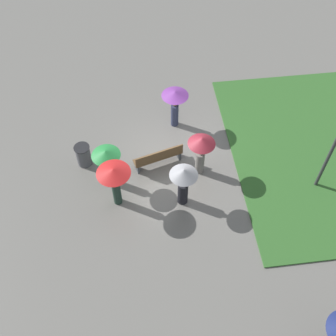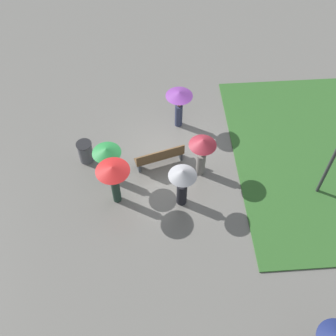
# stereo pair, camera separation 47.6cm
# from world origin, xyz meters

# --- Properties ---
(ground_plane) EXTENTS (90.00, 90.00, 0.00)m
(ground_plane) POSITION_xyz_m (0.00, 0.00, 0.00)
(ground_plane) COLOR #66635E
(lawn_patch_near) EXTENTS (6.05, 9.15, 0.06)m
(lawn_patch_near) POSITION_xyz_m (-5.52, 0.19, 0.03)
(lawn_patch_near) COLOR #2D5B26
(lawn_patch_near) RESTS_ON ground_plane
(park_bench) EXTENTS (1.96, 0.93, 0.90)m
(park_bench) POSITION_xyz_m (0.47, 0.05, 0.47)
(park_bench) COLOR brown
(park_bench) RESTS_ON ground_plane
(trash_bin) EXTENTS (0.60, 0.60, 0.93)m
(trash_bin) POSITION_xyz_m (3.32, -0.40, 0.47)
(trash_bin) COLOR #4C4C51
(trash_bin) RESTS_ON ground_plane
(crowd_person_green) EXTENTS (1.04, 1.04, 1.78)m
(crowd_person_green) POSITION_xyz_m (2.36, 0.63, 1.30)
(crowd_person_green) COLOR #1E3328
(crowd_person_green) RESTS_ON ground_plane
(crowd_person_maroon) EXTENTS (1.01, 1.01, 1.87)m
(crowd_person_maroon) POSITION_xyz_m (-1.04, 0.53, 1.36)
(crowd_person_maroon) COLOR slate
(crowd_person_maroon) RESTS_ON ground_plane
(crowd_person_purple) EXTENTS (1.08, 1.08, 1.82)m
(crowd_person_purple) POSITION_xyz_m (-0.43, -2.04, 1.35)
(crowd_person_purple) COLOR #282D47
(crowd_person_purple) RESTS_ON ground_plane
(crowd_person_grey) EXTENTS (0.99, 0.99, 1.86)m
(crowd_person_grey) POSITION_xyz_m (-0.21, 1.83, 1.30)
(crowd_person_grey) COLOR black
(crowd_person_grey) RESTS_ON ground_plane
(crowd_person_red) EXTENTS (1.18, 1.18, 1.94)m
(crowd_person_red) POSITION_xyz_m (2.12, 1.57, 1.48)
(crowd_person_red) COLOR #1E3328
(crowd_person_red) RESTS_ON ground_plane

